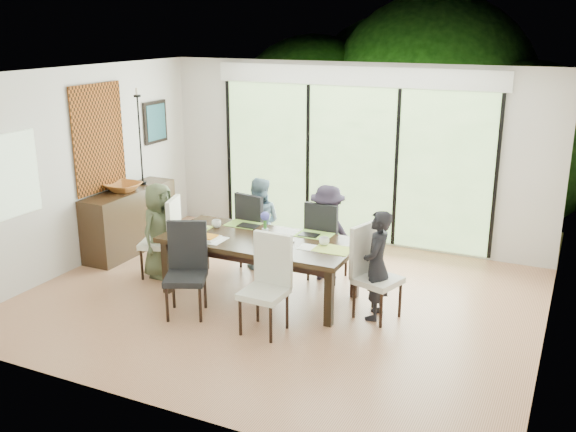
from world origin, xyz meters
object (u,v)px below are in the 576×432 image
at_px(table_top, 260,241).
at_px(chair_left_end, 159,237).
at_px(person_right_end, 377,265).
at_px(bowl, 123,187).
at_px(chair_far_right, 328,239).
at_px(person_left_end, 160,230).
at_px(person_far_right, 327,233).
at_px(cup_c, 324,241).
at_px(cup_a, 216,224).
at_px(person_far_left, 259,223).
at_px(chair_far_left, 260,229).
at_px(cup_b, 267,239).
at_px(sideboard, 130,220).
at_px(chair_near_left, 185,271).
at_px(vase, 265,233).
at_px(chair_near_right, 264,286).
at_px(laptop, 196,230).
at_px(chair_right_end, 378,273).

height_order(table_top, chair_left_end, chair_left_end).
height_order(person_right_end, bowl, person_right_end).
bearing_deg(chair_far_right, person_left_end, 25.63).
xyz_separation_m(person_far_right, bowl, (-3.03, -0.30, 0.35)).
bearing_deg(cup_c, person_right_end, -8.37).
bearing_deg(person_left_end, bowl, 65.53).
distance_m(cup_a, cup_c, 1.50).
bearing_deg(person_far_left, chair_far_right, 168.96).
relative_size(chair_left_end, chair_far_left, 1.00).
bearing_deg(chair_far_left, table_top, 130.07).
bearing_deg(chair_left_end, chair_far_left, 111.47).
xyz_separation_m(chair_left_end, chair_far_left, (1.05, 0.85, 0.00)).
distance_m(cup_b, sideboard, 2.74).
bearing_deg(sideboard, chair_near_left, -37.28).
xyz_separation_m(cup_b, sideboard, (-2.63, 0.73, -0.32)).
bearing_deg(vase, cup_c, 3.81).
relative_size(chair_near_left, cup_b, 11.00).
bearing_deg(sideboard, person_far_right, 3.71).
height_order(chair_near_right, person_far_right, person_far_right).
bearing_deg(laptop, chair_far_right, -13.96).
xyz_separation_m(chair_right_end, chair_near_left, (-2.00, -0.87, 0.00)).
bearing_deg(person_far_right, cup_c, 110.71).
bearing_deg(chair_near_right, chair_far_left, 121.05).
bearing_deg(cup_b, laptop, 180.00).
bearing_deg(bowl, person_right_end, -7.69).
height_order(chair_far_left, person_right_end, person_right_end).
distance_m(laptop, cup_b, 1.00).
bearing_deg(chair_near_right, cup_b, 116.58).
xyz_separation_m(table_top, person_left_end, (-1.48, 0.00, -0.07)).
relative_size(person_far_left, person_far_right, 1.00).
xyz_separation_m(chair_near_right, sideboard, (-2.98, 1.50, -0.08)).
xyz_separation_m(cup_c, bowl, (-3.28, 0.43, 0.20)).
bearing_deg(table_top, person_left_end, 180.00).
height_order(chair_far_right, person_right_end, person_right_end).
distance_m(person_right_end, person_far_left, 2.10).
height_order(chair_right_end, person_right_end, person_right_end).
height_order(table_top, cup_b, cup_b).
xyz_separation_m(cup_a, sideboard, (-1.78, 0.48, -0.32)).
relative_size(vase, bowl, 0.24).
height_order(chair_left_end, chair_near_left, same).
distance_m(table_top, sideboard, 2.57).
relative_size(cup_b, bowl, 0.20).
relative_size(cup_c, sideboard, 0.07).
relative_size(chair_right_end, bowl, 2.21).
bearing_deg(person_far_left, person_left_end, 26.68).
bearing_deg(sideboard, chair_left_end, -33.01).
xyz_separation_m(laptop, cup_a, (0.15, 0.25, 0.03)).
height_order(vase, bowl, bowl).
xyz_separation_m(chair_near_left, person_far_left, (0.05, 1.70, 0.09)).
bearing_deg(chair_left_end, person_far_right, 94.52).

